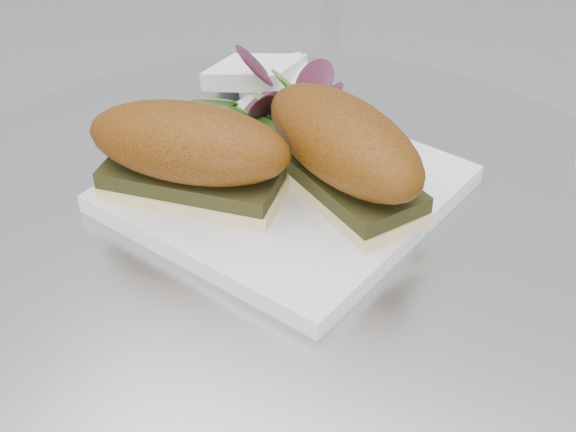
% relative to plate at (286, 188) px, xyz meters
% --- Properties ---
extents(plate, '(0.29, 0.29, 0.02)m').
position_rel_plate_xyz_m(plate, '(0.00, 0.00, 0.00)').
color(plate, white).
rests_on(plate, table).
extents(sandwich_left, '(0.18, 0.10, 0.08)m').
position_rel_plate_xyz_m(sandwich_left, '(-0.06, -0.05, 0.05)').
color(sandwich_left, '#D5C885').
rests_on(sandwich_left, plate).
extents(sandwich_right, '(0.19, 0.16, 0.08)m').
position_rel_plate_xyz_m(sandwich_right, '(0.05, 0.00, 0.05)').
color(sandwich_right, '#D5C885').
rests_on(sandwich_right, plate).
extents(salad, '(0.12, 0.12, 0.05)m').
position_rel_plate_xyz_m(salad, '(-0.05, 0.07, 0.03)').
color(salad, '#4B7B28').
rests_on(salad, plate).
extents(napkin, '(0.13, 0.13, 0.02)m').
position_rel_plate_xyz_m(napkin, '(-0.09, 0.14, 0.00)').
color(napkin, white).
rests_on(napkin, table).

